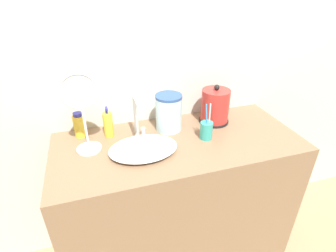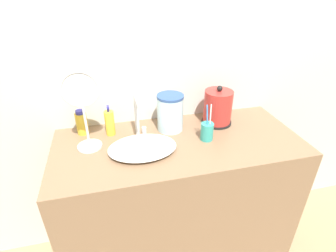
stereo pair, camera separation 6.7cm
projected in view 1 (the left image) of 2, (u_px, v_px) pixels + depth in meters
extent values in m
cube|color=beige|center=(162.00, 50.00, 1.43)|extent=(6.00, 0.04, 2.60)
cube|color=brown|center=(177.00, 203.00, 1.60)|extent=(1.30, 0.57, 0.90)
ellipsoid|color=white|center=(143.00, 148.00, 1.28)|extent=(0.34, 0.24, 0.04)
cylinder|color=silver|center=(136.00, 116.00, 1.37)|extent=(0.02, 0.02, 0.24)
cylinder|color=silver|center=(137.00, 102.00, 1.26)|extent=(0.02, 0.14, 0.02)
cylinder|color=silver|center=(143.00, 131.00, 1.42)|extent=(0.02, 0.02, 0.04)
cylinder|color=black|center=(214.00, 120.00, 1.56)|extent=(0.17, 0.17, 0.01)
cylinder|color=#B22D28|center=(215.00, 106.00, 1.51)|extent=(0.16, 0.16, 0.20)
sphere|color=black|center=(217.00, 87.00, 1.46)|extent=(0.03, 0.03, 0.03)
cylinder|color=teal|center=(206.00, 130.00, 1.38)|extent=(0.07, 0.07, 0.09)
cylinder|color=white|center=(210.00, 118.00, 1.34)|extent=(0.02, 0.02, 0.17)
cylinder|color=#338CE0|center=(207.00, 119.00, 1.33)|extent=(0.02, 0.02, 0.16)
cylinder|color=gold|center=(108.00, 125.00, 1.39)|extent=(0.05, 0.05, 0.14)
cylinder|color=#333399|center=(107.00, 111.00, 1.35)|extent=(0.01, 0.01, 0.02)
cube|color=#333399|center=(106.00, 109.00, 1.33)|extent=(0.01, 0.03, 0.01)
cylinder|color=gold|center=(79.00, 126.00, 1.39)|extent=(0.06, 0.06, 0.12)
cylinder|color=#333399|center=(77.00, 114.00, 1.36)|extent=(0.05, 0.05, 0.02)
cylinder|color=silver|center=(89.00, 149.00, 1.30)|extent=(0.12, 0.12, 0.01)
cylinder|color=silver|center=(86.00, 129.00, 1.25)|extent=(0.01, 0.01, 0.22)
torus|color=silver|center=(79.00, 91.00, 1.15)|extent=(0.17, 0.01, 0.17)
cylinder|color=silver|center=(79.00, 91.00, 1.15)|extent=(0.15, 0.00, 0.15)
cylinder|color=#B2DBEA|center=(169.00, 114.00, 1.44)|extent=(0.14, 0.14, 0.19)
cylinder|color=#2D4C84|center=(169.00, 96.00, 1.39)|extent=(0.15, 0.15, 0.01)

